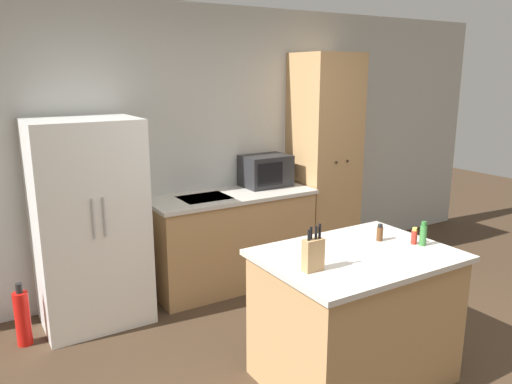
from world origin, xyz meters
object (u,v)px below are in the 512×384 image
refrigerator (89,223)px  spice_bottle_short_red (414,236)px  pantry_cabinet (324,162)px  microwave (266,171)px  spice_bottle_tall_dark (423,234)px  knife_block (313,254)px  fire_extinguisher (23,318)px  spice_bottle_amber_oil (380,233)px

refrigerator → spice_bottle_short_red: (1.69, -1.79, 0.11)m
refrigerator → pantry_cabinet: 2.43m
refrigerator → microwave: refrigerator is taller
spice_bottle_short_red → spice_bottle_tall_dark: bearing=-62.4°
knife_block → refrigerator: bearing=114.9°
spice_bottle_tall_dark → fire_extinguisher: bearing=143.1°
pantry_cabinet → microwave: (-0.66, 0.09, -0.04)m
spice_bottle_short_red → spice_bottle_amber_oil: size_ratio=0.97×
spice_bottle_tall_dark → spice_bottle_amber_oil: spice_bottle_tall_dark is taller
spice_bottle_short_red → fire_extinguisher: bearing=143.6°
microwave → fire_extinguisher: microwave is taller
microwave → spice_bottle_tall_dark: bearing=-91.0°
spice_bottle_short_red → refrigerator: bearing=133.4°
spice_bottle_tall_dark → fire_extinguisher: 2.95m
pantry_cabinet → fire_extinguisher: bearing=-176.5°
pantry_cabinet → spice_bottle_amber_oil: bearing=-117.3°
pantry_cabinet → knife_block: (-1.57, -1.86, -0.11)m
knife_block → fire_extinguisher: 2.31m
microwave → spice_bottle_amber_oil: 1.78m
spice_bottle_tall_dark → fire_extinguisher: size_ratio=0.33×
knife_block → spice_bottle_amber_oil: bearing=14.3°
microwave → spice_bottle_short_red: microwave is taller
refrigerator → spice_bottle_amber_oil: size_ratio=14.17×
microwave → fire_extinguisher: bearing=-173.4°
refrigerator → knife_block: refrigerator is taller
microwave → spice_bottle_short_red: 1.93m
spice_bottle_amber_oil → spice_bottle_tall_dark: bearing=-51.2°
microwave → knife_block: microwave is taller
pantry_cabinet → spice_bottle_short_red: bearing=-111.3°
spice_bottle_short_red → spice_bottle_amber_oil: (-0.15, 0.17, 0.00)m
spice_bottle_tall_dark → fire_extinguisher: spice_bottle_tall_dark is taller
refrigerator → spice_bottle_tall_dark: 2.52m
microwave → spice_bottle_short_red: bearing=-91.8°
knife_block → spice_bottle_short_red: (0.86, 0.01, -0.05)m
refrigerator → spice_bottle_tall_dark: refrigerator is taller
spice_bottle_short_red → fire_extinguisher: spice_bottle_short_red is taller
refrigerator → fire_extinguisher: 0.84m
knife_block → spice_bottle_amber_oil: 0.73m
microwave → knife_block: 2.15m
pantry_cabinet → knife_block: pantry_cabinet is taller
refrigerator → pantry_cabinet: size_ratio=0.76×
refrigerator → pantry_cabinet: (2.41, 0.05, 0.26)m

